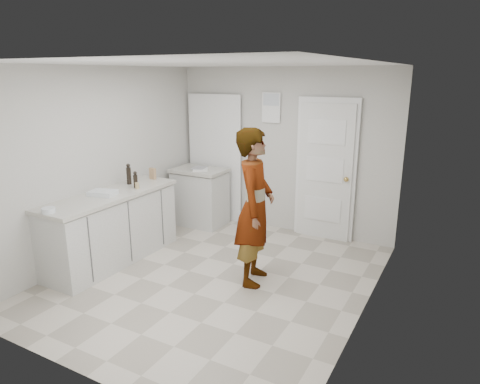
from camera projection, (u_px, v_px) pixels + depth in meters
The scene contains 12 objects.
ground at pixel (215, 278), 5.19m from camera, with size 4.00×4.00×0.00m, color gray.
room_shell at pixel (271, 165), 6.65m from camera, with size 4.00×4.00×4.00m.
main_counter at pixel (112, 230), 5.58m from camera, with size 0.64×1.96×0.93m.
side_counter at pixel (200, 199), 6.97m from camera, with size 0.84×0.61×0.93m.
person at pixel (255, 207), 4.90m from camera, with size 0.67×0.44×1.83m, color silver.
cake_mix_box at pixel (153, 174), 6.16m from camera, with size 0.10×0.04×0.16m, color #9E794F.
spice_jar at pixel (137, 186), 5.66m from camera, with size 0.05×0.05×0.08m, color tan.
oil_cruet_a at pixel (135, 180), 5.69m from camera, with size 0.06×0.06×0.23m.
oil_cruet_b at pixel (129, 174), 5.86m from camera, with size 0.06×0.06×0.29m.
baking_dish at pixel (103, 193), 5.36m from camera, with size 0.36×0.29×0.06m.
egg_bowl at pixel (49, 210), 4.68m from camera, with size 0.15×0.15×0.06m.
papers at pixel (200, 169), 6.79m from camera, with size 0.23×0.30×0.01m, color white.
Camera 1 is at (2.53, -4.00, 2.40)m, focal length 32.00 mm.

